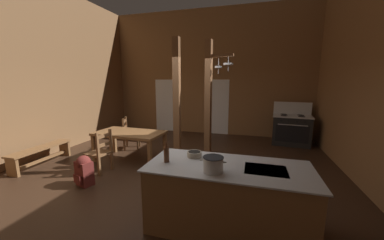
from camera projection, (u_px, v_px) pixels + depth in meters
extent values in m
cube|color=#382316|center=(168.00, 180.00, 4.51)|extent=(8.15, 9.02, 0.10)
cube|color=brown|center=(209.00, 73.00, 8.05)|extent=(8.15, 0.14, 4.56)
cube|color=brown|center=(18.00, 69.00, 5.10)|extent=(0.14, 9.02, 4.56)
cube|color=white|center=(167.00, 105.00, 8.65)|extent=(1.00, 0.01, 2.05)
cube|color=white|center=(217.00, 107.00, 8.10)|extent=(0.84, 0.01, 2.05)
cube|color=brown|center=(227.00, 198.00, 2.93)|extent=(2.10, 0.91, 0.89)
cube|color=silver|center=(228.00, 166.00, 2.85)|extent=(2.16, 0.97, 0.02)
cube|color=black|center=(266.00, 170.00, 2.73)|extent=(0.52, 0.40, 0.00)
cube|color=black|center=(229.00, 206.00, 3.41)|extent=(2.00, 0.05, 0.10)
cube|color=black|center=(291.00, 130.00, 6.85)|extent=(1.17, 0.87, 0.90)
cube|color=black|center=(292.00, 134.00, 6.51)|extent=(0.93, 0.10, 0.52)
cylinder|color=silver|center=(293.00, 125.00, 6.43)|extent=(0.82, 0.11, 0.02)
cube|color=silver|center=(292.00, 116.00, 6.77)|extent=(1.21, 0.91, 0.03)
cube|color=silver|center=(292.00, 108.00, 7.06)|extent=(1.14, 0.15, 0.40)
cylinder|color=black|center=(302.00, 117.00, 6.54)|extent=(0.22, 0.22, 0.01)
cylinder|color=black|center=(284.00, 116.00, 6.72)|extent=(0.22, 0.22, 0.01)
cylinder|color=black|center=(301.00, 115.00, 6.82)|extent=(0.22, 0.22, 0.01)
cylinder|color=black|center=(284.00, 114.00, 6.99)|extent=(0.22, 0.22, 0.01)
cylinder|color=black|center=(305.00, 122.00, 6.30)|extent=(0.05, 0.03, 0.04)
cylinder|color=black|center=(297.00, 121.00, 6.38)|extent=(0.05, 0.03, 0.04)
cylinder|color=black|center=(289.00, 121.00, 6.46)|extent=(0.05, 0.03, 0.04)
cylinder|color=black|center=(281.00, 120.00, 6.54)|extent=(0.05, 0.03, 0.04)
cube|color=brown|center=(208.00, 105.00, 5.01)|extent=(0.16, 0.16, 2.91)
cube|color=brown|center=(219.00, 55.00, 4.72)|extent=(0.64, 0.16, 0.06)
cylinder|color=silver|center=(219.00, 61.00, 4.74)|extent=(0.01, 0.01, 0.23)
cylinder|color=silver|center=(218.00, 67.00, 4.77)|extent=(0.18, 0.18, 0.04)
cylinder|color=silver|center=(218.00, 71.00, 4.78)|extent=(0.02, 0.02, 0.14)
cylinder|color=silver|center=(228.00, 59.00, 4.65)|extent=(0.01, 0.01, 0.17)
cylinder|color=silver|center=(228.00, 64.00, 4.67)|extent=(0.24, 0.24, 0.04)
cylinder|color=silver|center=(228.00, 68.00, 4.68)|extent=(0.02, 0.02, 0.14)
cube|color=brown|center=(177.00, 106.00, 4.71)|extent=(0.14, 0.14, 2.91)
cube|color=brown|center=(129.00, 133.00, 5.42)|extent=(1.75, 0.99, 0.06)
cube|color=brown|center=(115.00, 140.00, 6.10)|extent=(0.08, 0.08, 0.68)
cube|color=brown|center=(165.00, 146.00, 5.60)|extent=(0.08, 0.08, 0.68)
cube|color=brown|center=(94.00, 149.00, 5.37)|extent=(0.08, 0.08, 0.68)
cube|color=brown|center=(150.00, 156.00, 4.87)|extent=(0.08, 0.08, 0.68)
cube|color=brown|center=(99.00, 153.00, 4.78)|extent=(0.49, 0.49, 0.04)
cube|color=brown|center=(86.00, 164.00, 4.72)|extent=(0.06, 0.06, 0.41)
cube|color=brown|center=(99.00, 159.00, 5.06)|extent=(0.06, 0.06, 0.41)
cube|color=brown|center=(98.00, 155.00, 4.53)|extent=(0.06, 0.06, 0.95)
cube|color=brown|center=(111.00, 150.00, 4.87)|extent=(0.06, 0.06, 0.95)
cube|color=brown|center=(104.00, 136.00, 4.63)|extent=(0.08, 0.38, 0.07)
cube|color=brown|center=(104.00, 144.00, 4.67)|extent=(0.08, 0.38, 0.07)
cube|color=brown|center=(132.00, 135.00, 6.38)|extent=(0.57, 0.57, 0.04)
cube|color=brown|center=(140.00, 140.00, 6.63)|extent=(0.06, 0.06, 0.41)
cube|color=brown|center=(138.00, 144.00, 6.26)|extent=(0.06, 0.06, 0.41)
cube|color=brown|center=(126.00, 132.00, 6.54)|extent=(0.06, 0.06, 0.95)
cube|color=brown|center=(124.00, 135.00, 6.17)|extent=(0.06, 0.06, 0.95)
cube|color=brown|center=(124.00, 121.00, 6.29)|extent=(0.17, 0.37, 0.07)
cube|color=brown|center=(125.00, 128.00, 6.32)|extent=(0.17, 0.37, 0.07)
cube|color=brown|center=(41.00, 148.00, 5.16)|extent=(0.38, 1.48, 0.04)
cube|color=brown|center=(12.00, 167.00, 4.56)|extent=(0.31, 0.06, 0.40)
cube|color=brown|center=(65.00, 148.00, 5.84)|extent=(0.31, 0.06, 0.40)
cube|color=brown|center=(42.00, 160.00, 5.22)|extent=(0.08, 1.27, 0.06)
cube|color=maroon|center=(84.00, 173.00, 4.19)|extent=(0.37, 0.31, 0.48)
cube|color=maroon|center=(78.00, 179.00, 4.10)|extent=(0.23, 0.13, 0.17)
cylinder|color=black|center=(93.00, 172.00, 4.24)|extent=(0.05, 0.05, 0.38)
cylinder|color=black|center=(88.00, 170.00, 4.34)|extent=(0.05, 0.05, 0.38)
sphere|color=maroon|center=(83.00, 162.00, 4.15)|extent=(0.34, 0.34, 0.27)
cylinder|color=silver|center=(213.00, 165.00, 2.65)|extent=(0.25, 0.25, 0.18)
cylinder|color=black|center=(213.00, 157.00, 2.63)|extent=(0.26, 0.26, 0.01)
cylinder|color=silver|center=(202.00, 160.00, 2.68)|extent=(0.05, 0.02, 0.02)
cylinder|color=silver|center=(225.00, 162.00, 2.60)|extent=(0.05, 0.02, 0.02)
cylinder|color=#B2A893|center=(194.00, 154.00, 3.18)|extent=(0.22, 0.22, 0.08)
cylinder|color=black|center=(194.00, 152.00, 3.17)|extent=(0.18, 0.18, 0.00)
cylinder|color=#56331E|center=(166.00, 154.00, 2.96)|extent=(0.07, 0.07, 0.22)
cylinder|color=#56331E|center=(166.00, 144.00, 2.93)|extent=(0.03, 0.03, 0.08)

